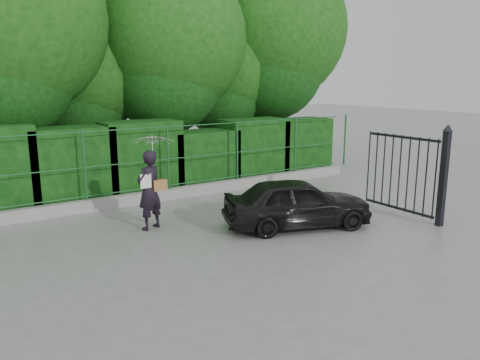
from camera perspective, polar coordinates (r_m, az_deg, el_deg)
ground at (r=9.50m, az=0.82°, el=-8.40°), size 80.00×80.00×0.00m
kerb at (r=13.25m, az=-10.17°, el=-1.91°), size 14.00×0.25×0.30m
fence at (r=13.12m, az=-9.46°, el=2.67°), size 14.13×0.06×1.80m
hedge at (r=13.91m, az=-12.71°, el=2.38°), size 14.20×1.20×2.25m
trees at (r=16.33m, az=-11.66°, el=16.48°), size 17.10×6.15×8.08m
gate at (r=11.86m, az=21.66°, el=0.88°), size 0.22×2.33×2.36m
woman at (r=10.63m, az=-10.72°, el=1.34°), size 1.00×0.94×2.13m
car at (r=10.78m, az=7.00°, el=-2.75°), size 3.63×2.38×1.15m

